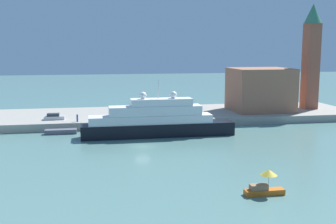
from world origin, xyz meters
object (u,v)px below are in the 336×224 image
object	(u,v)px
parked_car	(54,117)
person_figure	(77,118)
large_yacht	(156,121)
work_barge	(61,132)
bell_tower	(311,52)
harbor_building	(260,89)
mooring_bollard	(158,117)
small_motorboat	(265,185)

from	to	relation	value
parked_car	person_figure	world-z (taller)	person_figure
large_yacht	work_barge	distance (m)	19.53
person_figure	work_barge	bearing A→B (deg)	-130.60
bell_tower	harbor_building	bearing A→B (deg)	-175.62
large_yacht	work_barge	xyz separation A→B (m)	(-18.53, 5.66, -2.49)
harbor_building	mooring_bollard	distance (m)	28.42
small_motorboat	person_figure	distance (m)	49.71
harbor_building	small_motorboat	bearing A→B (deg)	-111.99
small_motorboat	harbor_building	bearing A→B (deg)	68.01
work_barge	harbor_building	bearing A→B (deg)	14.02
large_yacht	small_motorboat	xyz separation A→B (m)	(7.48, -34.78, -1.71)
parked_car	mooring_bollard	distance (m)	22.46
work_barge	mooring_bollard	world-z (taller)	mooring_bollard
parked_car	person_figure	xyz separation A→B (m)	(5.05, -3.80, 0.22)
large_yacht	parked_car	xyz separation A→B (m)	(-20.41, 13.16, -0.67)
person_figure	mooring_bollard	distance (m)	17.09
small_motorboat	mooring_bollard	bearing A→B (deg)	97.43
small_motorboat	harbor_building	world-z (taller)	harbor_building
work_barge	parked_car	distance (m)	7.94
harbor_building	bell_tower	world-z (taller)	bell_tower
mooring_bollard	parked_car	bearing A→B (deg)	170.24
harbor_building	mooring_bollard	world-z (taller)	harbor_building
large_yacht	parked_car	world-z (taller)	large_yacht
work_barge	person_figure	world-z (taller)	person_figure
large_yacht	person_figure	world-z (taller)	large_yacht
small_motorboat	harbor_building	xyz separation A→B (m)	(21.08, 52.20, 5.69)
small_motorboat	work_barge	bearing A→B (deg)	122.75
large_yacht	small_motorboat	bearing A→B (deg)	-77.86
small_motorboat	person_figure	bearing A→B (deg)	117.36
harbor_building	person_figure	size ratio (longest dim) A/B	8.27
harbor_building	large_yacht	bearing A→B (deg)	-148.62
person_figure	harbor_building	bearing A→B (deg)	10.41
bell_tower	person_figure	xyz separation A→B (m)	(-57.64, -9.12, -13.50)
bell_tower	work_barge	bearing A→B (deg)	-168.10
large_yacht	person_figure	bearing A→B (deg)	148.66
bell_tower	mooring_bollard	bearing A→B (deg)	-167.33
bell_tower	person_figure	distance (m)	59.90
harbor_building	mooring_bollard	size ratio (longest dim) A/B	16.47
small_motorboat	parked_car	xyz separation A→B (m)	(-27.89, 47.94, 1.04)
small_motorboat	work_barge	size ratio (longest dim) A/B	0.76
harbor_building	bell_tower	size ratio (longest dim) A/B	0.54
person_figure	bell_tower	bearing A→B (deg)	8.99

